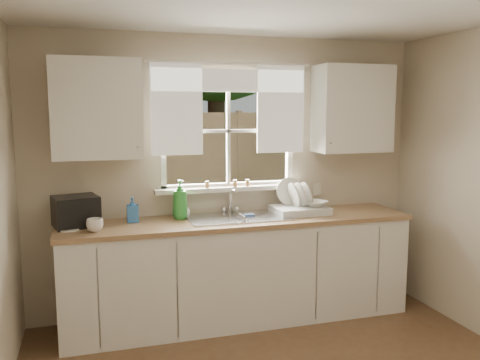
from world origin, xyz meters
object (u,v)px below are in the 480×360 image
object	(u,v)px
cup	(95,225)
dish_rack	(299,206)
soap_bottle_a	(180,199)
black_appliance	(76,211)

from	to	relation	value
cup	dish_rack	bearing A→B (deg)	21.85
soap_bottle_a	cup	xyz separation A→B (m)	(-0.71, -0.27, -0.12)
dish_rack	cup	world-z (taller)	dish_rack
cup	black_appliance	bearing A→B (deg)	137.13
black_appliance	dish_rack	bearing A→B (deg)	-14.37
soap_bottle_a	dish_rack	bearing A→B (deg)	-19.74
dish_rack	soap_bottle_a	bearing A→B (deg)	176.22
cup	black_appliance	world-z (taller)	black_appliance
dish_rack	black_appliance	bearing A→B (deg)	179.05
dish_rack	cup	distance (m)	1.80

